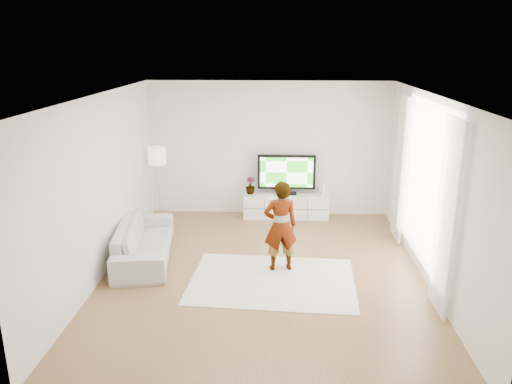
{
  "coord_description": "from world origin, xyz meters",
  "views": [
    {
      "loc": [
        0.24,
        -7.21,
        3.53
      ],
      "look_at": [
        -0.14,
        0.4,
        1.24
      ],
      "focal_mm": 35.0,
      "sensor_mm": 36.0,
      "label": 1
    }
  ],
  "objects_px": {
    "television": "(286,173)",
    "player": "(280,226)",
    "sofa": "(144,241)",
    "media_console": "(286,205)",
    "rug": "(272,281)",
    "floor_lamp": "(157,159)"
  },
  "relations": [
    {
      "from": "television",
      "to": "player",
      "type": "bearing_deg",
      "value": -92.51
    },
    {
      "from": "television",
      "to": "sofa",
      "type": "bearing_deg",
      "value": -136.58
    },
    {
      "from": "television",
      "to": "media_console",
      "type": "bearing_deg",
      "value": -90.0
    },
    {
      "from": "media_console",
      "to": "television",
      "type": "relative_size",
      "value": 1.47
    },
    {
      "from": "television",
      "to": "rug",
      "type": "relative_size",
      "value": 0.48
    },
    {
      "from": "player",
      "to": "sofa",
      "type": "bearing_deg",
      "value": -19.28
    },
    {
      "from": "television",
      "to": "player",
      "type": "distance_m",
      "value": 2.61
    },
    {
      "from": "media_console",
      "to": "rug",
      "type": "bearing_deg",
      "value": -94.35
    },
    {
      "from": "player",
      "to": "floor_lamp",
      "type": "xyz_separation_m",
      "value": [
        -2.46,
        2.13,
        0.57
      ]
    },
    {
      "from": "media_console",
      "to": "player",
      "type": "distance_m",
      "value": 2.62
    },
    {
      "from": "player",
      "to": "sofa",
      "type": "height_order",
      "value": "player"
    },
    {
      "from": "rug",
      "to": "sofa",
      "type": "height_order",
      "value": "sofa"
    },
    {
      "from": "rug",
      "to": "floor_lamp",
      "type": "distance_m",
      "value": 3.71
    },
    {
      "from": "sofa",
      "to": "television",
      "type": "bearing_deg",
      "value": -55.05
    },
    {
      "from": "television",
      "to": "sofa",
      "type": "relative_size",
      "value": 0.56
    },
    {
      "from": "player",
      "to": "rug",
      "type": "bearing_deg",
      "value": 63.75
    },
    {
      "from": "media_console",
      "to": "player",
      "type": "relative_size",
      "value": 1.2
    },
    {
      "from": "media_console",
      "to": "sofa",
      "type": "distance_m",
      "value": 3.3
    },
    {
      "from": "sofa",
      "to": "rug",
      "type": "bearing_deg",
      "value": -117.42
    },
    {
      "from": "sofa",
      "to": "floor_lamp",
      "type": "bearing_deg",
      "value": -3.33
    },
    {
      "from": "media_console",
      "to": "rug",
      "type": "xyz_separation_m",
      "value": [
        -0.23,
        -3.0,
        -0.24
      ]
    },
    {
      "from": "television",
      "to": "player",
      "type": "relative_size",
      "value": 0.81
    }
  ]
}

